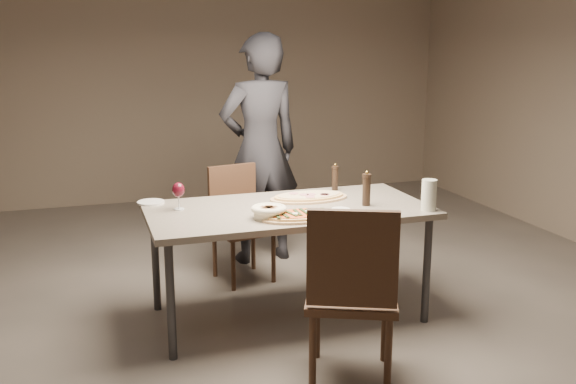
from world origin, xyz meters
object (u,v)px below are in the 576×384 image
object	(u,v)px
dining_table	(288,216)
ham_pizza	(309,197)
bread_basket	(269,211)
chair_far	(238,216)
chair_near	(352,286)
carafe	(429,195)
zucchini_pizza	(302,216)
pepper_mill_left	(367,189)
diner	(260,150)

from	to	relation	value
dining_table	ham_pizza	bearing A→B (deg)	38.31
bread_basket	chair_far	bearing A→B (deg)	86.71
bread_basket	chair_near	distance (m)	0.80
bread_basket	chair_far	world-z (taller)	chair_far
ham_pizza	bread_basket	xyz separation A→B (m)	(-0.39, -0.38, 0.03)
ham_pizza	carafe	world-z (taller)	carafe
chair_near	chair_far	bearing A→B (deg)	119.46
zucchini_pizza	chair_far	bearing A→B (deg)	85.08
pepper_mill_left	ham_pizza	bearing A→B (deg)	137.38
carafe	diner	bearing A→B (deg)	114.44
chair_near	diner	xyz separation A→B (m)	(0.10, 2.11, 0.37)
zucchini_pizza	chair_near	xyz separation A→B (m)	(0.04, -0.67, -0.21)
dining_table	diner	world-z (taller)	diner
ham_pizza	bread_basket	bearing A→B (deg)	-159.98
zucchini_pizza	bread_basket	distance (m)	0.20
diner	carafe	bearing A→B (deg)	107.88
zucchini_pizza	chair_far	world-z (taller)	chair_far
carafe	chair_near	size ratio (longest dim) A/B	0.20
ham_pizza	chair_far	xyz separation A→B (m)	(-0.33, 0.66, -0.28)
diner	pepper_mill_left	bearing A→B (deg)	99.31
carafe	diner	world-z (taller)	diner
bread_basket	zucchini_pizza	bearing A→B (deg)	-17.27
pepper_mill_left	chair_far	xyz separation A→B (m)	(-0.63, 0.94, -0.37)
dining_table	zucchini_pizza	xyz separation A→B (m)	(-0.00, -0.28, 0.07)
zucchini_pizza	pepper_mill_left	bearing A→B (deg)	6.59
ham_pizza	zucchini_pizza	bearing A→B (deg)	-139.00
ham_pizza	carafe	xyz separation A→B (m)	(0.62, -0.51, 0.08)
chair_far	diner	size ratio (longest dim) A/B	0.47
dining_table	carafe	world-z (taller)	carafe
ham_pizza	chair_far	size ratio (longest dim) A/B	0.62
zucchini_pizza	ham_pizza	world-z (taller)	zucchini_pizza
dining_table	diner	distance (m)	1.19
dining_table	chair_far	distance (m)	0.86
dining_table	chair_near	size ratio (longest dim) A/B	1.80
pepper_mill_left	chair_near	size ratio (longest dim) A/B	0.23
bread_basket	dining_table	bearing A→B (deg)	48.92
chair_far	diner	distance (m)	0.62
ham_pizza	pepper_mill_left	world-z (taller)	pepper_mill_left
zucchini_pizza	carafe	bearing A→B (deg)	-16.32
dining_table	chair_near	world-z (taller)	chair_near
ham_pizza	diner	xyz separation A→B (m)	(-0.06, 1.00, 0.17)
dining_table	carafe	distance (m)	0.90
chair_far	carafe	bearing A→B (deg)	117.12
pepper_mill_left	dining_table	bearing A→B (deg)	166.95
zucchini_pizza	chair_far	size ratio (longest dim) A/B	0.58
dining_table	zucchini_pizza	bearing A→B (deg)	-90.90
carafe	chair_near	distance (m)	1.03
ham_pizza	chair_near	size ratio (longest dim) A/B	0.54
carafe	diner	size ratio (longest dim) A/B	0.11
bread_basket	carafe	distance (m)	1.02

